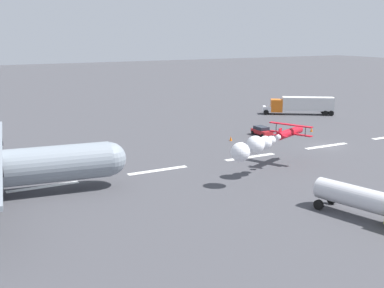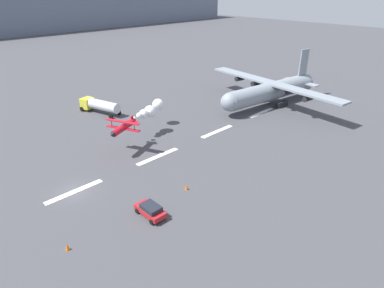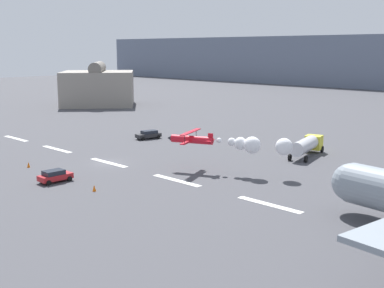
{
  "view_description": "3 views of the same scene",
  "coord_description": "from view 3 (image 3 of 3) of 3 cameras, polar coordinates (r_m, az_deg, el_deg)",
  "views": [
    {
      "loc": [
        52.12,
        53.61,
        17.02
      ],
      "look_at": [
        23.4,
        0.0,
        2.88
      ],
      "focal_mm": 45.14,
      "sensor_mm": 36.0,
      "label": 1
    },
    {
      "loc": [
        -14.5,
        -37.1,
        24.8
      ],
      "look_at": [
        18.14,
        -3.72,
        2.13
      ],
      "focal_mm": 31.03,
      "sensor_mm": 36.0,
      "label": 2
    },
    {
      "loc": [
        58.48,
        -42.11,
        16.13
      ],
      "look_at": [
        11.69,
        5.21,
        3.59
      ],
      "focal_mm": 47.48,
      "sensor_mm": 36.0,
      "label": 3
    }
  ],
  "objects": [
    {
      "name": "followme_car_yellow",
      "position": [
        64.45,
        -15.15,
        -3.46
      ],
      "size": [
        2.07,
        4.08,
        1.52
      ],
      "color": "#B21E23",
      "rests_on": "ground"
    },
    {
      "name": "runway_stripe_6",
      "position": [
        54.27,
        8.68,
        -6.74
      ],
      "size": [
        8.0,
        0.9,
        0.01
      ],
      "primitive_type": "cube",
      "color": "white",
      "rests_on": "ground"
    },
    {
      "name": "hangar_building",
      "position": [
        149.46,
        -10.5,
        6.3
      ],
      "size": [
        26.74,
        26.95,
        12.4
      ],
      "color": "gray",
      "rests_on": "ground"
    },
    {
      "name": "traffic_cone_near",
      "position": [
        73.5,
        -17.89,
        -2.23
      ],
      "size": [
        0.44,
        0.44,
        0.75
      ],
      "primitive_type": "cone",
      "color": "orange",
      "rests_on": "ground"
    },
    {
      "name": "stunt_biplane_red",
      "position": [
        65.47,
        5.89,
        0.03
      ],
      "size": [
        15.73,
        9.2,
        2.33
      ],
      "color": "red"
    },
    {
      "name": "ground_plane",
      "position": [
        73.85,
        -9.34,
        -2.09
      ],
      "size": [
        440.0,
        440.0,
        0.0
      ],
      "primitive_type": "plane",
      "color": "#424247",
      "rests_on": "ground"
    },
    {
      "name": "runway_stripe_2",
      "position": [
        97.78,
        -19.16,
        0.59
      ],
      "size": [
        8.0,
        0.9,
        0.01
      ],
      "primitive_type": "cube",
      "color": "white",
      "rests_on": "ground"
    },
    {
      "name": "runway_stripe_3",
      "position": [
        85.48,
        -14.94,
        -0.56
      ],
      "size": [
        8.0,
        0.9,
        0.01
      ],
      "primitive_type": "cube",
      "color": "white",
      "rests_on": "ground"
    },
    {
      "name": "airport_staff_sedan",
      "position": [
        92.33,
        -4.89,
        1.09
      ],
      "size": [
        2.68,
        4.84,
        1.52
      ],
      "color": "#262628",
      "rests_on": "ground"
    },
    {
      "name": "runway_stripe_5",
      "position": [
        63.24,
        -1.74,
        -4.1
      ],
      "size": [
        8.0,
        0.9,
        0.01
      ],
      "primitive_type": "cube",
      "color": "white",
      "rests_on": "ground"
    },
    {
      "name": "runway_stripe_4",
      "position": [
        73.84,
        -9.34,
        -2.08
      ],
      "size": [
        8.0,
        0.9,
        0.01
      ],
      "primitive_type": "cube",
      "color": "white",
      "rests_on": "ground"
    },
    {
      "name": "fuel_tanker_truck",
      "position": [
        78.75,
        12.79,
        -0.12
      ],
      "size": [
        5.0,
        9.92,
        2.9
      ],
      "color": "yellow",
      "rests_on": "ground"
    },
    {
      "name": "traffic_cone_far",
      "position": [
        59.47,
        -10.93,
        -4.89
      ],
      "size": [
        0.44,
        0.44,
        0.75
      ],
      "primitive_type": "cone",
      "color": "orange",
      "rests_on": "ground"
    }
  ]
}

